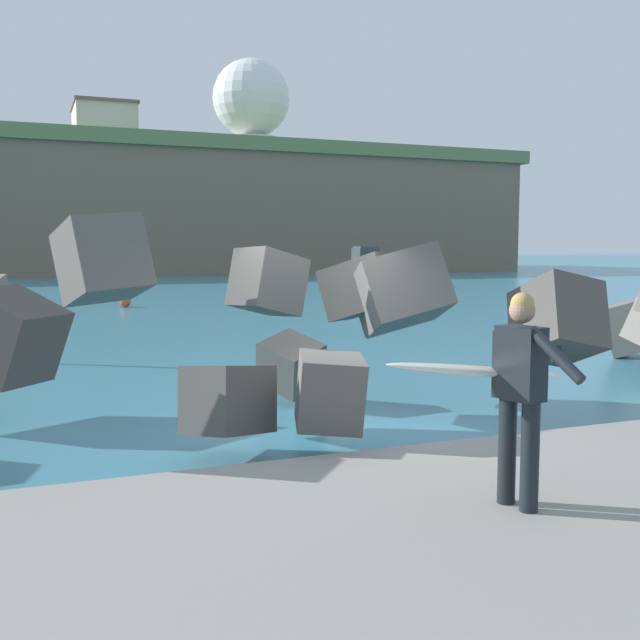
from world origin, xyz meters
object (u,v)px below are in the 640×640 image
object	(u,v)px
boat_near_right	(361,273)
station_building_central	(104,130)
surfer_with_board	(507,381)
radar_dome	(251,106)
mooring_buoy_inner	(125,302)

from	to	relation	value
boat_near_right	station_building_central	xyz separation A→B (m)	(-11.40, 38.51, 13.64)
surfer_with_board	station_building_central	xyz separation A→B (m)	(4.34, 75.39, 13.14)
radar_dome	boat_near_right	bearing A→B (deg)	-97.42
surfer_with_board	mooring_buoy_inner	bearing A→B (deg)	90.01
surfer_with_board	mooring_buoy_inner	world-z (taller)	surfer_with_board
boat_near_right	station_building_central	distance (m)	42.41
station_building_central	surfer_with_board	bearing A→B (deg)	-93.29
surfer_with_board	radar_dome	bearing A→B (deg)	75.00
mooring_buoy_inner	station_building_central	xyz separation A→B (m)	(4.34, 50.07, 14.20)
mooring_buoy_inner	surfer_with_board	bearing A→B (deg)	-89.99
radar_dome	mooring_buoy_inner	bearing A→B (deg)	-111.47
surfer_with_board	radar_dome	distance (m)	84.09
mooring_buoy_inner	radar_dome	size ratio (longest dim) A/B	0.04
boat_near_right	station_building_central	size ratio (longest dim) A/B	0.56
surfer_with_board	boat_near_right	world-z (taller)	boat_near_right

